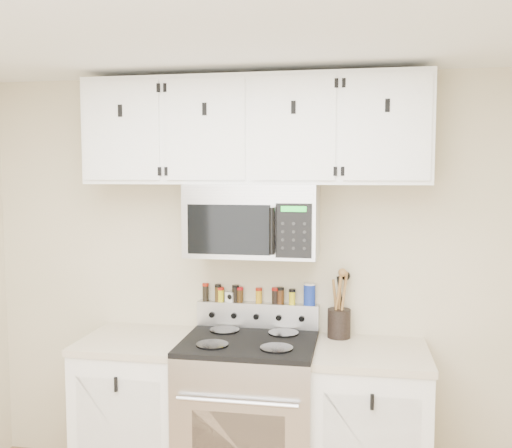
# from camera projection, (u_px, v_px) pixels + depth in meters

# --- Properties ---
(back_wall) EXTENTS (3.50, 0.01, 2.50)m
(back_wall) POSITION_uv_depth(u_px,v_px,m) (259.00, 278.00, 3.56)
(back_wall) COLOR #B8AF8A
(back_wall) RESTS_ON floor
(range) EXTENTS (0.76, 0.65, 1.10)m
(range) POSITION_uv_depth(u_px,v_px,m) (249.00, 417.00, 3.32)
(range) COLOR #B7B7BA
(range) RESTS_ON floor
(base_cabinet_left) EXTENTS (0.64, 0.62, 0.92)m
(base_cabinet_left) POSITION_uv_depth(u_px,v_px,m) (139.00, 411.00, 3.46)
(base_cabinet_left) COLOR white
(base_cabinet_left) RESTS_ON floor
(base_cabinet_right) EXTENTS (0.64, 0.62, 0.92)m
(base_cabinet_right) POSITION_uv_depth(u_px,v_px,m) (370.00, 429.00, 3.23)
(base_cabinet_right) COLOR white
(base_cabinet_right) RESTS_ON floor
(microwave) EXTENTS (0.76, 0.44, 0.42)m
(microwave) POSITION_uv_depth(u_px,v_px,m) (253.00, 220.00, 3.34)
(microwave) COLOR #9E9EA3
(microwave) RESTS_ON back_wall
(upper_cabinets) EXTENTS (2.00, 0.35, 0.62)m
(upper_cabinets) POSITION_uv_depth(u_px,v_px,m) (254.00, 131.00, 3.32)
(upper_cabinets) COLOR white
(upper_cabinets) RESTS_ON back_wall
(utensil_crock) EXTENTS (0.14, 0.14, 0.40)m
(utensil_crock) POSITION_uv_depth(u_px,v_px,m) (339.00, 321.00, 3.41)
(utensil_crock) COLOR black
(utensil_crock) RESTS_ON base_cabinet_right
(kitchen_timer) EXTENTS (0.07, 0.06, 0.06)m
(kitchen_timer) POSITION_uv_depth(u_px,v_px,m) (230.00, 297.00, 3.57)
(kitchen_timer) COLOR silver
(kitchen_timer) RESTS_ON range
(salt_canister) EXTENTS (0.07, 0.07, 0.13)m
(salt_canister) POSITION_uv_depth(u_px,v_px,m) (309.00, 294.00, 3.48)
(salt_canister) COLOR #162F97
(salt_canister) RESTS_ON range
(spice_jar_0) EXTENTS (0.04, 0.04, 0.11)m
(spice_jar_0) POSITION_uv_depth(u_px,v_px,m) (206.00, 292.00, 3.60)
(spice_jar_0) COLOR black
(spice_jar_0) RESTS_ON range
(spice_jar_1) EXTENTS (0.04, 0.04, 0.11)m
(spice_jar_1) POSITION_uv_depth(u_px,v_px,m) (218.00, 293.00, 3.58)
(spice_jar_1) COLOR #3D2A0E
(spice_jar_1) RESTS_ON range
(spice_jar_2) EXTENTS (0.04, 0.04, 0.09)m
(spice_jar_2) POSITION_uv_depth(u_px,v_px,m) (220.00, 294.00, 3.58)
(spice_jar_2) COLOR yellow
(spice_jar_2) RESTS_ON range
(spice_jar_3) EXTENTS (0.04, 0.04, 0.11)m
(spice_jar_3) POSITION_uv_depth(u_px,v_px,m) (235.00, 293.00, 3.56)
(spice_jar_3) COLOR black
(spice_jar_3) RESTS_ON range
(spice_jar_4) EXTENTS (0.04, 0.04, 0.09)m
(spice_jar_4) POSITION_uv_depth(u_px,v_px,m) (240.00, 295.00, 3.56)
(spice_jar_4) COLOR #3C270E
(spice_jar_4) RESTS_ON range
(spice_jar_5) EXTENTS (0.04, 0.04, 0.09)m
(spice_jar_5) POSITION_uv_depth(u_px,v_px,m) (259.00, 295.00, 3.54)
(spice_jar_5) COLOR gold
(spice_jar_5) RESTS_ON range
(spice_jar_6) EXTENTS (0.05, 0.05, 0.10)m
(spice_jar_6) POSITION_uv_depth(u_px,v_px,m) (275.00, 296.00, 3.52)
(spice_jar_6) COLOR black
(spice_jar_6) RESTS_ON range
(spice_jar_7) EXTENTS (0.05, 0.05, 0.10)m
(spice_jar_7) POSITION_uv_depth(u_px,v_px,m) (280.00, 295.00, 3.51)
(spice_jar_7) COLOR #462610
(spice_jar_7) RESTS_ON range
(spice_jar_8) EXTENTS (0.04, 0.04, 0.09)m
(spice_jar_8) POSITION_uv_depth(u_px,v_px,m) (292.00, 297.00, 3.50)
(spice_jar_8) COLOR yellow
(spice_jar_8) RESTS_ON range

